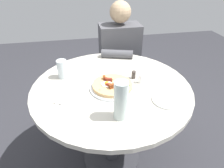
# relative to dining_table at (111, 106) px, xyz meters

# --- Properties ---
(ground_plane) EXTENTS (6.00, 6.00, 0.00)m
(ground_plane) POSITION_rel_dining_table_xyz_m (0.00, 0.00, -0.56)
(ground_plane) COLOR #2D2D33
(dining_table) EXTENTS (1.03, 1.03, 0.73)m
(dining_table) POSITION_rel_dining_table_xyz_m (0.00, 0.00, 0.00)
(dining_table) COLOR beige
(dining_table) RESTS_ON ground_plane
(person_seated) EXTENTS (0.41, 0.48, 1.14)m
(person_seated) POSITION_rel_dining_table_xyz_m (-0.21, -0.67, -0.05)
(person_seated) COLOR #2D2D33
(person_seated) RESTS_ON ground_plane
(pizza_plate) EXTENTS (0.29, 0.29, 0.01)m
(pizza_plate) POSITION_rel_dining_table_xyz_m (-0.00, 0.04, 0.18)
(pizza_plate) COLOR white
(pizza_plate) RESTS_ON dining_table
(breakfast_pizza) EXTENTS (0.25, 0.25, 0.05)m
(breakfast_pizza) POSITION_rel_dining_table_xyz_m (0.00, 0.04, 0.20)
(breakfast_pizza) COLOR tan
(breakfast_pizza) RESTS_ON pizza_plate
(bread_plate) EXTENTS (0.17, 0.17, 0.01)m
(bread_plate) POSITION_rel_dining_table_xyz_m (-0.29, 0.22, 0.18)
(bread_plate) COLOR white
(bread_plate) RESTS_ON dining_table
(napkin) EXTENTS (0.21, 0.22, 0.00)m
(napkin) POSITION_rel_dining_table_xyz_m (0.29, 0.06, 0.18)
(napkin) COLOR white
(napkin) RESTS_ON dining_table
(fork) EXTENTS (0.10, 0.16, 0.00)m
(fork) POSITION_rel_dining_table_xyz_m (0.31, 0.05, 0.18)
(fork) COLOR silver
(fork) RESTS_ON napkin
(knife) EXTENTS (0.10, 0.16, 0.00)m
(knife) POSITION_rel_dining_table_xyz_m (0.28, 0.07, 0.18)
(knife) COLOR silver
(knife) RESTS_ON napkin
(water_glass) EXTENTS (0.07, 0.07, 0.13)m
(water_glass) POSITION_rel_dining_table_xyz_m (0.31, -0.16, 0.24)
(water_glass) COLOR silver
(water_glass) RESTS_ON dining_table
(water_bottle) EXTENTS (0.07, 0.07, 0.21)m
(water_bottle) POSITION_rel_dining_table_xyz_m (0.01, 0.31, 0.28)
(water_bottle) COLOR silver
(water_bottle) RESTS_ON dining_table
(salt_shaker) EXTENTS (0.03, 0.03, 0.06)m
(salt_shaker) POSITION_rel_dining_table_xyz_m (-0.19, 0.01, 0.20)
(salt_shaker) COLOR white
(salt_shaker) RESTS_ON dining_table
(pepper_shaker) EXTENTS (0.03, 0.03, 0.05)m
(pepper_shaker) POSITION_rel_dining_table_xyz_m (-0.17, -0.06, 0.20)
(pepper_shaker) COLOR #3F3833
(pepper_shaker) RESTS_ON dining_table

